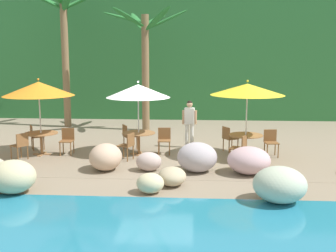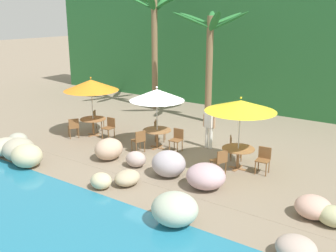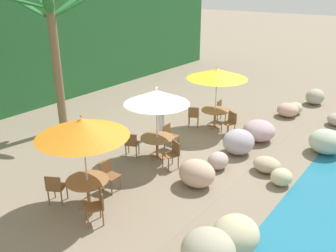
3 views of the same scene
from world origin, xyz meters
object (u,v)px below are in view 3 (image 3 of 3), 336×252
Objects in this scene: umbrella_white at (157,97)px; umbrella_yellow at (217,74)px; chair_orange_inland at (55,187)px; chair_yellow_seaward at (221,109)px; chair_white_left at (173,153)px; chair_orange_left at (97,205)px; umbrella_orange at (82,128)px; dining_table_yellow at (215,113)px; chair_yellow_inland at (194,115)px; chair_yellow_left at (230,122)px; chair_white_seaward at (169,135)px; dining_table_orange at (88,184)px; chair_orange_seaward at (109,173)px; palm_tree_second at (53,37)px; chair_white_inland at (131,143)px; dining_table_white at (157,141)px; waiter_in_white at (161,110)px.

umbrella_yellow is at bearing -2.57° from umbrella_white.
chair_orange_inland and chair_yellow_seaward have the same top height.
chair_orange_left is at bearing -176.43° from chair_white_left.
umbrella_orange is 6.92m from dining_table_yellow.
chair_yellow_left is at bearing -80.73° from chair_yellow_inland.
umbrella_yellow is at bearing -54.35° from chair_yellow_inland.
chair_orange_left is at bearing -173.00° from umbrella_yellow.
umbrella_orange is 2.92× the size of chair_white_seaward.
dining_table_orange is 0.86m from chair_orange_seaward.
dining_table_orange is 6.92m from umbrella_yellow.
chair_yellow_inland is 6.06m from palm_tree_second.
umbrella_yellow is 0.48× the size of palm_tree_second.
dining_table_yellow is at bearing 7.00° from chair_orange_left.
chair_yellow_seaward is at bearing -8.16° from chair_white_inland.
chair_yellow_inland is at bearing 13.33° from chair_orange_left.
chair_yellow_inland reaches higher than dining_table_yellow.
dining_table_white is at bearing 4.73° from dining_table_orange.
umbrella_yellow is (3.51, -0.16, 0.08)m from umbrella_white.
umbrella_white reaches higher than dining_table_orange.
umbrella_orange is at bearing -177.88° from chair_yellow_seaward.
chair_yellow_inland is 1.00× the size of chair_yellow_left.
chair_orange_left is 1.00× the size of chair_yellow_inland.
chair_yellow_seaward is 1.00× the size of chair_yellow_inland.
chair_white_seaward is at bearing -75.58° from palm_tree_second.
chair_yellow_left is at bearing -16.64° from dining_table_white.
chair_orange_seaward is 5.70m from chair_yellow_left.
chair_yellow_left is at bearing -11.40° from chair_orange_inland.
chair_orange_inland is 7.25m from dining_table_yellow.
chair_white_seaward and chair_white_inland have the same top height.
chair_yellow_seaward reaches higher than dining_table_yellow.
umbrella_orange reaches higher than chair_white_left.
chair_white_left is 3.81m from dining_table_yellow.
dining_table_white and dining_table_yellow have the same top height.
chair_white_seaward is 1.00× the size of chair_white_left.
chair_white_inland is (3.24, 0.27, 0.00)m from chair_orange_inland.
dining_table_orange is at bearing -179.08° from umbrella_yellow.
chair_orange_inland is at bearing 176.24° from chair_white_seaward.
palm_tree_second is at bearing 128.89° from umbrella_yellow.
chair_orange_left is at bearing -179.53° from chair_yellow_left.
umbrella_white is 2.31m from waiter_in_white.
umbrella_white is 1.82m from chair_white_seaward.
dining_table_yellow is at bearing 174.64° from umbrella_yellow.
dining_table_white is at bearing -86.30° from palm_tree_second.
dining_table_white is at bearing 153.43° from umbrella_white.
chair_orange_seaward is 0.17× the size of palm_tree_second.
umbrella_white is 2.82× the size of chair_yellow_inland.
chair_white_seaward is 2.66m from chair_yellow_left.
chair_yellow_left is (6.98, -1.41, 0.00)m from chair_orange_inland.
chair_orange_inland and chair_orange_left have the same top height.
chair_orange_left is at bearing -157.80° from waiter_in_white.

